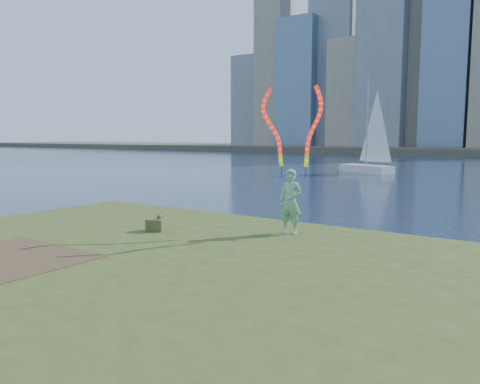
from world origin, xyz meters
The scene contains 5 objects.
ground centered at (0.00, 0.00, 0.00)m, with size 320.00×320.00×0.00m, color #17233A.
grassy_knoll centered at (0.00, -2.30, 0.34)m, with size 20.00×18.00×0.80m.
woman_with_ribbons centered at (1.45, 2.50, 2.20)m, with size 2.06×0.45×4.04m.
canvas_bag centered at (-1.66, 0.78, 0.97)m, with size 0.52×0.59×0.42m.
sailboat centered at (-7.16, 33.56, 1.45)m, with size 5.45×3.72×8.42m.
Camera 1 is at (7.01, -8.00, 3.28)m, focal length 35.00 mm.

